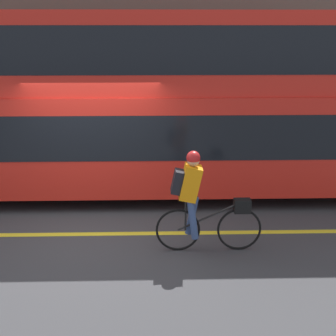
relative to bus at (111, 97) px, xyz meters
The scene contains 7 objects.
ground_plane 2.93m from the bus, 96.61° to the right, with size 80.00×80.00×0.00m, color #38383A.
road_center_line 3.03m from the bus, 96.19° to the right, with size 50.00×0.14×0.01m, color yellow.
sidewalk_curb 3.53m from the bus, 94.71° to the left, with size 60.00×2.55×0.14m.
building_facade 4.51m from the bus, 93.16° to the left, with size 60.00×0.30×6.62m.
bus is the anchor object (origin of this frame).
cyclist_on_bike 3.47m from the bus, 61.08° to the right, with size 1.69×0.32×1.65m.
street_sign_post 3.73m from the bus, 48.83° to the left, with size 0.36×0.09×2.31m.
Camera 1 is at (1.16, -7.62, 3.44)m, focal length 50.00 mm.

